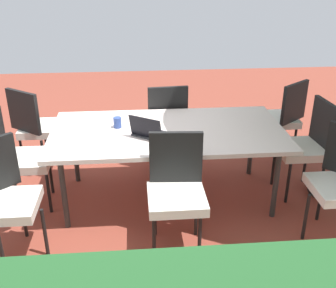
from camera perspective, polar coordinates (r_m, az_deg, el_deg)
The scene contains 11 objects.
ground_plane at distance 4.26m, azimuth 0.00°, elevation -7.47°, with size 10.00×10.00×0.02m, color brown.
dining_table at distance 3.92m, azimuth 0.00°, elevation 1.40°, with size 2.22×1.14×0.75m.
chair_west at distance 4.32m, azimuth 18.78°, elevation 0.10°, with size 0.48×0.47×0.98m.
chair_north at distance 3.34m, azimuth 1.15°, elevation -6.11°, with size 0.46×0.48×0.98m.
chair_south at distance 4.70m, azimuth -0.28°, elevation 3.48°, with size 0.46×0.48×0.98m.
chair_northeast at distance 3.49m, azimuth -21.96°, elevation -6.65°, with size 0.58×0.59×0.98m.
chair_southeast at distance 4.77m, azimuth -17.78°, elevation 2.56°, with size 0.58×0.58×0.98m.
chair_east at distance 4.11m, azimuth -20.02°, elevation -1.44°, with size 0.48×0.47×0.98m.
chair_southwest at distance 4.97m, azimuth 15.45°, elevation 3.80°, with size 0.58×0.58×0.98m.
laptop at distance 3.74m, azimuth -2.58°, elevation 1.71°, with size 0.40×0.38×0.21m.
cup at distance 3.96m, azimuth -7.04°, elevation 2.99°, with size 0.08×0.08×0.10m, color #334C99.
Camera 1 is at (0.31, 3.58, 2.28)m, focal length 43.85 mm.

